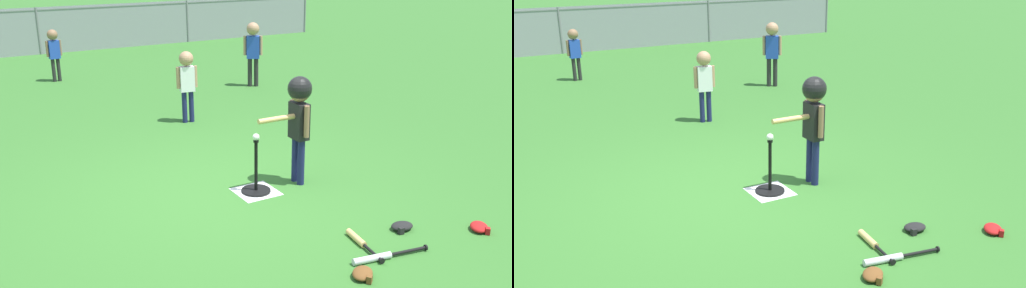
% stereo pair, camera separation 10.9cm
% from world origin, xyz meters
% --- Properties ---
extents(ground_plane, '(60.00, 60.00, 0.00)m').
position_xyz_m(ground_plane, '(0.00, 0.00, 0.00)').
color(ground_plane, '#336B28').
extents(home_plate, '(0.44, 0.44, 0.01)m').
position_xyz_m(home_plate, '(0.39, -0.08, 0.00)').
color(home_plate, white).
rests_on(home_plate, ground_plane).
extents(batting_tee, '(0.32, 0.32, 0.59)m').
position_xyz_m(batting_tee, '(0.39, -0.08, 0.09)').
color(batting_tee, black).
rests_on(batting_tee, ground_plane).
extents(baseball_on_tee, '(0.07, 0.07, 0.07)m').
position_xyz_m(baseball_on_tee, '(0.39, -0.08, 0.63)').
color(baseball_on_tee, white).
rests_on(baseball_on_tee, batting_tee).
extents(batter_child, '(0.64, 0.35, 1.22)m').
position_xyz_m(batter_child, '(0.92, -0.08, 0.87)').
color(batter_child, '#191E4C').
rests_on(batter_child, ground_plane).
extents(fielder_deep_right, '(0.32, 0.24, 1.21)m').
position_xyz_m(fielder_deep_right, '(2.86, 4.29, 0.78)').
color(fielder_deep_right, '#262626').
rests_on(fielder_deep_right, ground_plane).
extents(fielder_near_left, '(0.30, 0.20, 1.02)m').
position_xyz_m(fielder_near_left, '(-0.31, 6.62, 0.66)').
color(fielder_near_left, '#262626').
rests_on(fielder_near_left, ground_plane).
extents(fielder_deep_center, '(0.32, 0.21, 1.08)m').
position_xyz_m(fielder_deep_center, '(0.82, 2.72, 0.70)').
color(fielder_deep_center, '#191E4C').
rests_on(fielder_deep_center, ground_plane).
extents(spare_bat_silver, '(0.73, 0.18, 0.06)m').
position_xyz_m(spare_bat_silver, '(0.58, -1.84, 0.03)').
color(spare_bat_silver, silver).
rests_on(spare_bat_silver, ground_plane).
extents(spare_bat_wood, '(0.15, 0.57, 0.06)m').
position_xyz_m(spare_bat_wood, '(0.61, -1.54, 0.03)').
color(spare_bat_wood, '#DBB266').
rests_on(spare_bat_wood, ground_plane).
extents(glove_by_plate, '(0.23, 0.18, 0.07)m').
position_xyz_m(glove_by_plate, '(1.14, -1.53, 0.04)').
color(glove_by_plate, black).
rests_on(glove_by_plate, ground_plane).
extents(glove_near_bats, '(0.27, 0.26, 0.07)m').
position_xyz_m(glove_near_bats, '(0.28, -1.98, 0.04)').
color(glove_near_bats, brown).
rests_on(glove_near_bats, ground_plane).
extents(glove_tossed_aside, '(0.27, 0.27, 0.07)m').
position_xyz_m(glove_tossed_aside, '(1.75, -1.90, 0.04)').
color(glove_tossed_aside, '#B21919').
rests_on(glove_tossed_aside, ground_plane).
extents(outfield_fence, '(16.06, 0.06, 1.15)m').
position_xyz_m(outfield_fence, '(0.00, 9.97, 0.62)').
color(outfield_fence, slate).
rests_on(outfield_fence, ground_plane).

